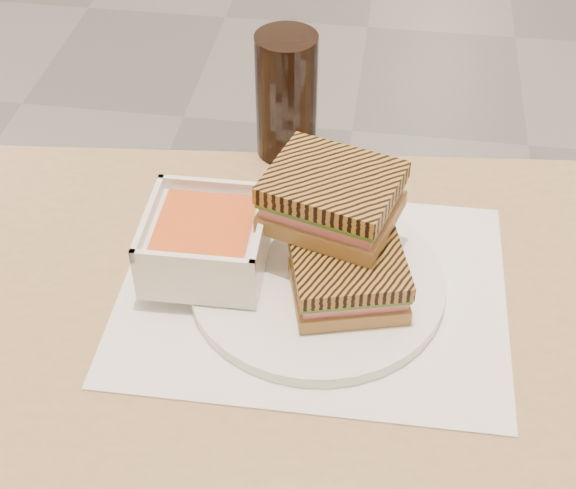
# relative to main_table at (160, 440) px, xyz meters

# --- Properties ---
(main_table) EXTENTS (1.26, 0.81, 0.75)m
(main_table) POSITION_rel_main_table_xyz_m (0.00, 0.00, 0.00)
(main_table) COLOR tan
(main_table) RESTS_ON ground
(tray_liner) EXTENTS (0.40, 0.31, 0.00)m
(tray_liner) POSITION_rel_main_table_xyz_m (0.14, 0.13, 0.12)
(tray_liner) COLOR white
(tray_liner) RESTS_ON main_table
(plate) EXTENTS (0.26, 0.26, 0.01)m
(plate) POSITION_rel_main_table_xyz_m (0.15, 0.13, 0.12)
(plate) COLOR white
(plate) RESTS_ON tray_liner
(soup_bowl) EXTENTS (0.12, 0.12, 0.06)m
(soup_bowl) POSITION_rel_main_table_xyz_m (0.03, 0.14, 0.16)
(soup_bowl) COLOR white
(soup_bowl) RESTS_ON plate
(panini_lower) EXTENTS (0.13, 0.12, 0.05)m
(panini_lower) POSITION_rel_main_table_xyz_m (0.18, 0.11, 0.16)
(panini_lower) COLOR #A8844D
(panini_lower) RESTS_ON plate
(panini_upper) EXTENTS (0.15, 0.13, 0.06)m
(panini_upper) POSITION_rel_main_table_xyz_m (0.15, 0.17, 0.21)
(panini_upper) COLOR #A8844D
(panini_upper) RESTS_ON panini_lower
(cola_glass) EXTENTS (0.07, 0.07, 0.16)m
(cola_glass) POSITION_rel_main_table_xyz_m (0.08, 0.37, 0.19)
(cola_glass) COLOR black
(cola_glass) RESTS_ON main_table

